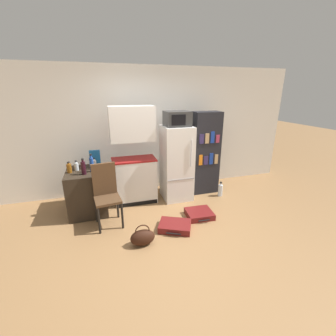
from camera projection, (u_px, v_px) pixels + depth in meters
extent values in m
plane|color=olive|center=(175.00, 236.00, 3.48)|extent=(24.00, 24.00, 0.00)
cube|color=white|center=(155.00, 130.00, 4.91)|extent=(6.40, 0.10, 2.63)
cube|color=#2D2319|center=(88.00, 191.00, 4.10)|extent=(0.66, 0.77, 0.80)
cube|color=white|center=(135.00, 181.00, 4.48)|extent=(0.82, 0.45, 0.87)
cube|color=maroon|center=(134.00, 159.00, 4.33)|extent=(0.84, 0.46, 0.03)
cube|color=white|center=(132.00, 124.00, 4.11)|extent=(0.82, 0.38, 0.64)
cube|color=black|center=(138.00, 204.00, 4.40)|extent=(0.79, 0.01, 0.08)
cube|color=white|center=(176.00, 163.00, 4.54)|extent=(0.57, 0.59, 1.50)
cube|color=gray|center=(181.00, 179.00, 4.35)|extent=(0.55, 0.01, 0.01)
cylinder|color=silver|center=(191.00, 154.00, 4.22)|extent=(0.02, 0.02, 0.52)
cube|color=#333333|center=(177.00, 119.00, 4.25)|extent=(0.46, 0.42, 0.28)
cube|color=black|center=(179.00, 120.00, 4.05)|extent=(0.27, 0.01, 0.19)
cube|color=black|center=(205.00, 153.00, 4.80)|extent=(0.57, 0.35, 1.74)
cube|color=orange|center=(201.00, 160.00, 4.61)|extent=(0.08, 0.01, 0.22)
cube|color=#332856|center=(206.00, 160.00, 4.65)|extent=(0.10, 0.01, 0.18)
cube|color=#193899|center=(211.00, 159.00, 4.67)|extent=(0.08, 0.01, 0.24)
cube|color=tan|center=(216.00, 159.00, 4.71)|extent=(0.07, 0.01, 0.20)
cube|color=#332856|center=(202.00, 139.00, 4.47)|extent=(0.10, 0.01, 0.19)
cube|color=tan|center=(207.00, 138.00, 4.50)|extent=(0.08, 0.01, 0.20)
cube|color=#193899|center=(213.00, 137.00, 4.53)|extent=(0.08, 0.01, 0.23)
cube|color=#A33351|center=(218.00, 139.00, 4.57)|extent=(0.08, 0.01, 0.16)
cylinder|color=brown|center=(69.00, 168.00, 3.86)|extent=(0.08, 0.08, 0.15)
cylinder|color=brown|center=(68.00, 163.00, 3.83)|extent=(0.04, 0.04, 0.03)
cylinder|color=black|center=(68.00, 162.00, 3.82)|extent=(0.04, 0.04, 0.02)
cylinder|color=black|center=(84.00, 168.00, 3.77)|extent=(0.08, 0.08, 0.22)
cylinder|color=black|center=(83.00, 161.00, 3.72)|extent=(0.03, 0.03, 0.04)
cylinder|color=black|center=(82.00, 159.00, 3.71)|extent=(0.04, 0.04, 0.02)
cylinder|color=white|center=(95.00, 164.00, 4.05)|extent=(0.07, 0.07, 0.16)
cylinder|color=white|center=(94.00, 160.00, 4.02)|extent=(0.03, 0.03, 0.03)
cylinder|color=black|center=(94.00, 158.00, 4.02)|extent=(0.03, 0.03, 0.02)
cylinder|color=silver|center=(76.00, 167.00, 3.97)|extent=(0.07, 0.07, 0.14)
cylinder|color=silver|center=(76.00, 162.00, 3.94)|extent=(0.03, 0.03, 0.03)
cylinder|color=black|center=(76.00, 161.00, 3.93)|extent=(0.04, 0.04, 0.01)
cylinder|color=#1E47A3|center=(92.00, 165.00, 3.89)|extent=(0.07, 0.07, 0.25)
cylinder|color=#1E47A3|center=(91.00, 157.00, 3.84)|extent=(0.03, 0.03, 0.04)
cylinder|color=black|center=(91.00, 155.00, 3.83)|extent=(0.03, 0.03, 0.03)
cube|color=#1E66A8|center=(95.00, 158.00, 4.18)|extent=(0.19, 0.07, 0.30)
cylinder|color=black|center=(99.00, 221.00, 3.48)|extent=(0.04, 0.04, 0.45)
cylinder|color=black|center=(122.00, 216.00, 3.62)|extent=(0.04, 0.04, 0.45)
cylinder|color=black|center=(96.00, 210.00, 3.80)|extent=(0.04, 0.04, 0.45)
cylinder|color=black|center=(118.00, 206.00, 3.93)|extent=(0.04, 0.04, 0.45)
cube|color=#4C331E|center=(108.00, 200.00, 3.63)|extent=(0.45, 0.45, 0.04)
cube|color=#4C331E|center=(104.00, 179.00, 3.69)|extent=(0.38, 0.10, 0.54)
cube|color=maroon|center=(175.00, 226.00, 3.65)|extent=(0.62, 0.56, 0.11)
cylinder|color=black|center=(173.00, 234.00, 3.46)|extent=(0.21, 0.12, 0.02)
cube|color=maroon|center=(199.00, 214.00, 4.02)|extent=(0.48, 0.44, 0.10)
cylinder|color=black|center=(204.00, 220.00, 3.81)|extent=(0.20, 0.03, 0.02)
ellipsoid|color=#33190F|center=(143.00, 238.00, 3.26)|extent=(0.36, 0.20, 0.24)
torus|color=#33190F|center=(142.00, 231.00, 3.22)|extent=(0.21, 0.02, 0.21)
cylinder|color=silver|center=(220.00, 190.00, 4.79)|extent=(0.09, 0.09, 0.25)
cylinder|color=silver|center=(221.00, 184.00, 4.74)|extent=(0.04, 0.04, 0.04)
cylinder|color=black|center=(221.00, 183.00, 4.73)|extent=(0.05, 0.05, 0.03)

